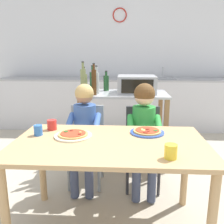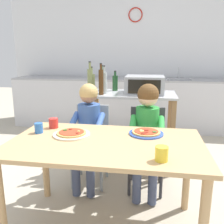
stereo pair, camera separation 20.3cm
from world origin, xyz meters
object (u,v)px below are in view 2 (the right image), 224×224
at_px(toaster_oven, 145,85).
at_px(dining_chair_left, 91,138).
at_px(bottle_squat_spirits, 90,82).
at_px(kitchen_island_cart, 131,117).
at_px(bottle_tall_green_wine, 102,81).
at_px(child_in_green_shirt, 147,126).
at_px(bottle_dark_olive_oil, 104,82).
at_px(drinking_cup_blue, 39,128).
at_px(bottle_slim_sauce, 115,83).
at_px(dining_chair_right, 147,142).
at_px(pizza_plate_cream, 72,134).
at_px(pizza_plate_blue_rimmed, 146,133).
at_px(dining_table, 105,154).
at_px(bottle_clear_vinegar, 92,83).
at_px(bottle_brown_beer, 101,81).
at_px(drinking_cup_red, 54,123).
at_px(child_in_blue_striped_shirt, 88,124).
at_px(drinking_cup_yellow, 162,154).

xyz_separation_m(toaster_oven, dining_chair_left, (-0.53, -0.52, -0.51)).
bearing_deg(bottle_squat_spirits, kitchen_island_cart, 28.47).
bearing_deg(kitchen_island_cart, dining_chair_left, -126.58).
relative_size(toaster_oven, bottle_squat_spirits, 1.18).
relative_size(bottle_tall_green_wine, child_in_green_shirt, 0.30).
distance_m(bottle_tall_green_wine, bottle_dark_olive_oil, 0.24).
xyz_separation_m(child_in_green_shirt, drinking_cup_blue, (-0.85, -0.46, 0.07)).
relative_size(bottle_slim_sauce, child_in_green_shirt, 0.23).
height_order(kitchen_island_cart, dining_chair_right, kitchen_island_cart).
height_order(bottle_dark_olive_oil, bottle_squat_spirits, bottle_squat_spirits).
height_order(pizza_plate_cream, pizza_plate_blue_rimmed, same).
bearing_deg(pizza_plate_cream, dining_table, -19.07).
bearing_deg(dining_chair_right, bottle_dark_olive_oil, 138.69).
xyz_separation_m(bottle_dark_olive_oil, dining_chair_right, (0.52, -0.45, -0.54)).
bearing_deg(pizza_plate_cream, bottle_clear_vinegar, 94.47).
xyz_separation_m(bottle_brown_beer, pizza_plate_cream, (-0.04, -0.94, -0.31)).
xyz_separation_m(bottle_slim_sauce, drinking_cup_red, (-0.37, -1.12, -0.23)).
relative_size(bottle_brown_beer, child_in_blue_striped_shirt, 0.34).
height_order(bottle_dark_olive_oil, child_in_green_shirt, bottle_dark_olive_oil).
relative_size(toaster_oven, bottle_slim_sauce, 1.78).
distance_m(bottle_clear_vinegar, dining_table, 1.22).
distance_m(dining_chair_right, pizza_plate_blue_rimmed, 0.53).
height_order(bottle_brown_beer, bottle_squat_spirits, bottle_squat_spirits).
distance_m(toaster_oven, bottle_tall_green_wine, 0.56).
relative_size(bottle_slim_sauce, bottle_brown_beer, 0.70).
height_order(child_in_green_shirt, drinking_cup_blue, child_in_green_shirt).
bearing_deg(drinking_cup_yellow, pizza_plate_cream, 151.53).
xyz_separation_m(child_in_blue_striped_shirt, drinking_cup_red, (-0.21, -0.33, 0.10)).
bearing_deg(kitchen_island_cart, bottle_slim_sauce, 142.68).
distance_m(dining_table, drinking_cup_yellow, 0.49).
bearing_deg(kitchen_island_cart, bottle_clear_vinegar, -165.54).
height_order(bottle_tall_green_wine, bottle_brown_beer, bottle_brown_beer).
height_order(bottle_slim_sauce, dining_table, bottle_slim_sauce).
xyz_separation_m(bottle_slim_sauce, pizza_plate_blue_rimmed, (0.42, -1.17, -0.26)).
relative_size(kitchen_island_cart, pizza_plate_blue_rimmed, 3.81).
distance_m(dining_table, dining_chair_left, 0.78).
height_order(bottle_squat_spirits, dining_chair_right, bottle_squat_spirits).
height_order(toaster_oven, dining_table, toaster_oven).
height_order(bottle_clear_vinegar, drinking_cup_red, bottle_clear_vinegar).
xyz_separation_m(bottle_tall_green_wine, pizza_plate_cream, (0.02, -1.26, -0.28)).
xyz_separation_m(bottle_dark_olive_oil, dining_table, (0.23, -1.14, -0.39)).
relative_size(bottle_clear_vinegar, pizza_plate_cream, 1.07).
xyz_separation_m(dining_table, dining_chair_left, (-0.29, 0.71, -0.15)).
xyz_separation_m(bottle_brown_beer, pizza_plate_blue_rimmed, (0.53, -0.83, -0.31)).
bearing_deg(drinking_cup_blue, drinking_cup_yellow, -21.63).
height_order(dining_chair_left, child_in_green_shirt, child_in_green_shirt).
xyz_separation_m(bottle_squat_spirits, child_in_green_shirt, (0.64, -0.41, -0.36)).
xyz_separation_m(bottle_dark_olive_oil, drinking_cup_yellow, (0.62, -1.41, -0.25)).
bearing_deg(bottle_squat_spirits, bottle_clear_vinegar, 95.94).
bearing_deg(child_in_green_shirt, dining_table, -116.98).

